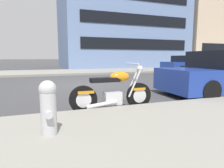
% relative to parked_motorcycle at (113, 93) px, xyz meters
% --- Properties ---
extents(ground_plane, '(260.00, 260.00, 0.00)m').
position_rel_parked_motorcycle_xyz_m(ground_plane, '(0.31, 4.57, -0.42)').
color(ground_plane, '#3D3D3F').
extents(sidewalk_far_curb, '(120.00, 5.00, 0.14)m').
position_rel_parked_motorcycle_xyz_m(sidewalk_far_curb, '(12.31, 11.71, -0.35)').
color(sidewalk_far_curb, gray).
rests_on(sidewalk_far_curb, ground).
extents(parking_stall_stripe, '(0.12, 2.20, 0.01)m').
position_rel_parked_motorcycle_xyz_m(parking_stall_stripe, '(0.31, 0.53, -0.42)').
color(parking_stall_stripe, silver).
rests_on(parking_stall_stripe, ground).
extents(parked_motorcycle, '(2.00, 0.62, 1.11)m').
position_rel_parked_motorcycle_xyz_m(parked_motorcycle, '(0.00, 0.00, 0.00)').
color(parked_motorcycle, black).
rests_on(parked_motorcycle, ground).
extents(car_opposite_curb, '(4.48, 1.97, 1.38)m').
position_rel_parked_motorcycle_xyz_m(car_opposite_curb, '(9.77, 8.50, 0.24)').
color(car_opposite_curb, navy).
rests_on(car_opposite_curb, ground).
extents(fire_hydrant, '(0.24, 0.36, 0.79)m').
position_rel_parked_motorcycle_xyz_m(fire_hydrant, '(-1.48, -1.36, 0.13)').
color(fire_hydrant, '#B7B7BC').
rests_on(fire_hydrant, sidewalk_near_curb).
extents(townhouse_corner_block, '(14.16, 11.35, 11.79)m').
position_rel_parked_motorcycle_xyz_m(townhouse_corner_block, '(7.84, 19.65, 5.47)').
color(townhouse_corner_block, '#6B84B2').
rests_on(townhouse_corner_block, ground).
extents(townhouse_behind_pole, '(11.19, 10.48, 10.75)m').
position_rel_parked_motorcycle_xyz_m(townhouse_behind_pole, '(21.09, 19.22, 4.95)').
color(townhouse_behind_pole, beige).
rests_on(townhouse_behind_pole, ground).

